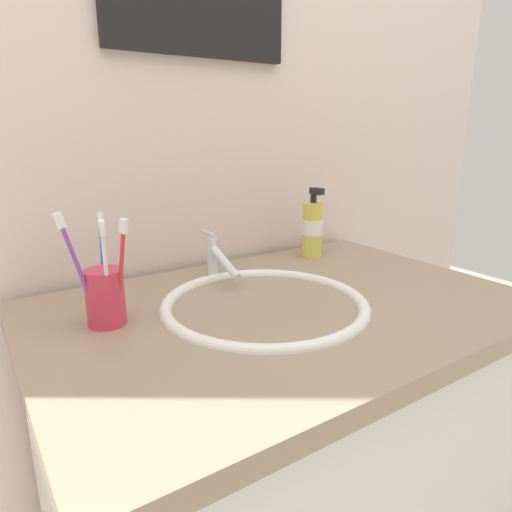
{
  "coord_description": "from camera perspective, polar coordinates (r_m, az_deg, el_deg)",
  "views": [
    {
      "loc": [
        -0.5,
        -0.64,
        1.15
      ],
      "look_at": [
        -0.04,
        0.05,
        0.92
      ],
      "focal_mm": 31.71,
      "sensor_mm": 36.0,
      "label": 1
    }
  ],
  "objects": [
    {
      "name": "toothbrush_purple",
      "position": [
        0.77,
        -21.64,
        -1.0
      ],
      "size": [
        0.06,
        0.02,
        0.2
      ],
      "color": "purple",
      "rests_on": "toothbrush_cup"
    },
    {
      "name": "toothbrush_cup",
      "position": [
        0.81,
        -18.47,
        -4.96
      ],
      "size": [
        0.06,
        0.06,
        0.1
      ],
      "primitive_type": "cylinder",
      "color": "#D8334C",
      "rests_on": "vanity_counter"
    },
    {
      "name": "soap_dispenser",
      "position": [
        1.18,
        7.14,
        3.53
      ],
      "size": [
        0.06,
        0.06,
        0.18
      ],
      "color": "#DBCC4C",
      "rests_on": "vanity_counter"
    },
    {
      "name": "tiled_wall_back",
      "position": [
        1.12,
        -7.63,
        18.15
      ],
      "size": [
        2.13,
        0.04,
        2.4
      ],
      "primitive_type": "cube",
      "color": "beige",
      "rests_on": "ground"
    },
    {
      "name": "toothbrush_white",
      "position": [
        0.76,
        -18.42,
        -1.41
      ],
      "size": [
        0.02,
        0.04,
        0.18
      ],
      "color": "white",
      "rests_on": "toothbrush_cup"
    },
    {
      "name": "toothbrush_blue",
      "position": [
        0.83,
        -18.78,
        -0.19
      ],
      "size": [
        0.03,
        0.04,
        0.18
      ],
      "color": "blue",
      "rests_on": "toothbrush_cup"
    },
    {
      "name": "sink_basin",
      "position": [
        0.88,
        1.09,
        -8.02
      ],
      "size": [
        0.4,
        0.4,
        0.1
      ],
      "color": "white",
      "rests_on": "vanity_counter"
    },
    {
      "name": "faucet",
      "position": [
        1.0,
        -4.94,
        -0.27
      ],
      "size": [
        0.02,
        0.15,
        0.1
      ],
      "color": "silver",
      "rests_on": "sink_basin"
    },
    {
      "name": "vanity_counter",
      "position": [
        1.1,
        3.27,
        -26.4
      ],
      "size": [
        0.93,
        0.63,
        0.83
      ],
      "color": "silver",
      "rests_on": "ground"
    },
    {
      "name": "toothbrush_red",
      "position": [
        0.77,
        -16.62,
        -1.13
      ],
      "size": [
        0.03,
        0.04,
        0.18
      ],
      "color": "red",
      "rests_on": "toothbrush_cup"
    }
  ]
}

